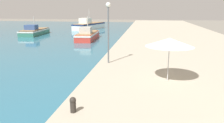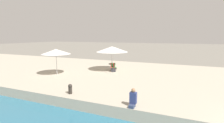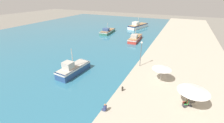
# 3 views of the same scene
# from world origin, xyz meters

# --- Properties ---
(water_basin) EXTENTS (56.00, 90.00, 0.04)m
(water_basin) POSITION_xyz_m (-28.00, 37.00, 0.02)
(water_basin) COLOR #2D6B84
(water_basin) RESTS_ON ground_plane
(quay_promenade) EXTENTS (16.00, 90.00, 0.73)m
(quay_promenade) POSITION_xyz_m (8.00, 37.00, 0.36)
(quay_promenade) COLOR #B2A893
(quay_promenade) RESTS_ON ground_plane
(fishing_boat_near) EXTENTS (2.73, 6.56, 4.49)m
(fishing_boat_near) POSITION_xyz_m (-9.10, 13.21, 0.93)
(fishing_boat_near) COLOR navy
(fishing_boat_near) RESTS_ON water_basin
(fishing_boat_mid) EXTENTS (2.93, 8.51, 3.62)m
(fishing_boat_mid) POSITION_xyz_m (-5.46, 36.90, 0.76)
(fishing_boat_mid) COLOR red
(fishing_boat_mid) RESTS_ON water_basin
(fishing_boat_far) EXTENTS (3.39, 8.08, 3.38)m
(fishing_boat_far) POSITION_xyz_m (-16.80, 41.36, 0.71)
(fishing_boat_far) COLOR #33705B
(fishing_boat_far) RESTS_ON water_basin
(fishing_boat_distant) EXTENTS (5.75, 10.96, 4.65)m
(fishing_boat_distant) POSITION_xyz_m (-9.66, 53.87, 0.96)
(fishing_boat_distant) COLOR white
(fishing_boat_distant) RESTS_ON water_basin
(cafe_umbrella_pink) EXTENTS (3.41, 3.41, 2.65)m
(cafe_umbrella_pink) POSITION_xyz_m (8.95, 11.80, 3.07)
(cafe_umbrella_pink) COLOR #B7B7B7
(cafe_umbrella_pink) RESTS_ON quay_promenade
(cafe_umbrella_white) EXTENTS (2.75, 2.75, 2.51)m
(cafe_umbrella_white) POSITION_xyz_m (4.93, 15.94, 2.99)
(cafe_umbrella_white) COLOR #B7B7B7
(cafe_umbrella_white) RESTS_ON quay_promenade
(cafe_table) EXTENTS (0.80, 0.80, 0.74)m
(cafe_table) POSITION_xyz_m (9.02, 11.83, 1.26)
(cafe_table) COLOR #333338
(cafe_table) RESTS_ON quay_promenade
(cafe_chair_left) EXTENTS (0.58, 0.58, 0.91)m
(cafe_chair_left) POSITION_xyz_m (8.45, 11.39, 1.05)
(cafe_chair_left) COLOR #2D2D33
(cafe_chair_left) RESTS_ON quay_promenade
(cafe_chair_right) EXTENTS (0.57, 0.56, 0.91)m
(cafe_chair_right) POSITION_xyz_m (8.39, 11.48, 1.05)
(cafe_chair_right) COLOR #2D2D33
(cafe_chair_right) RESTS_ON quay_promenade
(person_at_quay) EXTENTS (0.54, 0.36, 1.00)m
(person_at_quay) POSITION_xyz_m (0.39, 6.85, 1.17)
(person_at_quay) COLOR #333D5B
(person_at_quay) RESTS_ON quay_promenade
(mooring_bollard) EXTENTS (0.26, 0.26, 0.65)m
(mooring_bollard) POSITION_xyz_m (0.76, 11.24, 1.07)
(mooring_bollard) COLOR #2D2823
(mooring_bollard) RESTS_ON quay_promenade
(lamppost) EXTENTS (0.36, 0.36, 4.56)m
(lamppost) POSITION_xyz_m (0.79, 19.64, 3.82)
(lamppost) COLOR #565B60
(lamppost) RESTS_ON quay_promenade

